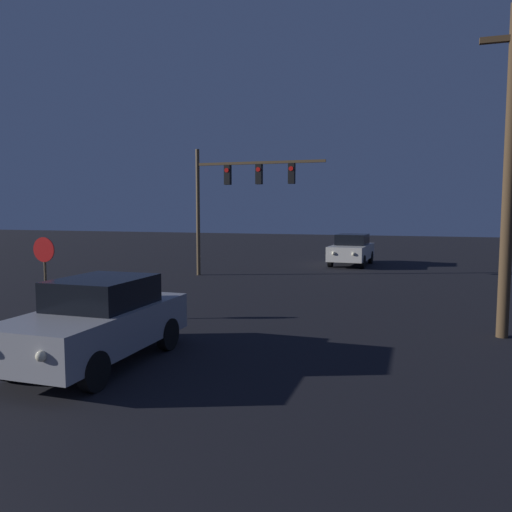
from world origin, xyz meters
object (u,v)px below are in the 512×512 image
stop_sign (45,263)px  utility_pole (510,169)px  car_far (352,250)px  traffic_signal_mast (235,188)px  car_near (99,321)px

stop_sign → utility_pole: 12.34m
car_far → stop_sign: 17.98m
car_far → traffic_signal_mast: bearing=58.5°
traffic_signal_mast → utility_pole: size_ratio=0.78×
car_near → stop_sign: 4.84m
car_near → traffic_signal_mast: (-1.90, 13.18, 3.24)m
traffic_signal_mast → car_near: bearing=-81.8°
car_near → stop_sign: size_ratio=1.89×
car_far → traffic_signal_mast: (-4.58, -6.48, 3.24)m
traffic_signal_mast → utility_pole: bearing=-39.9°
car_near → stop_sign: bearing=-37.5°
utility_pole → car_far: bearing=110.2°
traffic_signal_mast → stop_sign: size_ratio=2.60×
car_far → traffic_signal_mast: size_ratio=0.74×
utility_pole → traffic_signal_mast: bearing=140.1°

